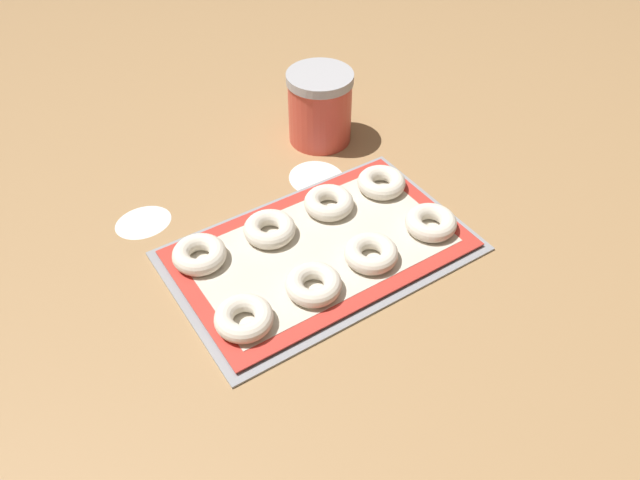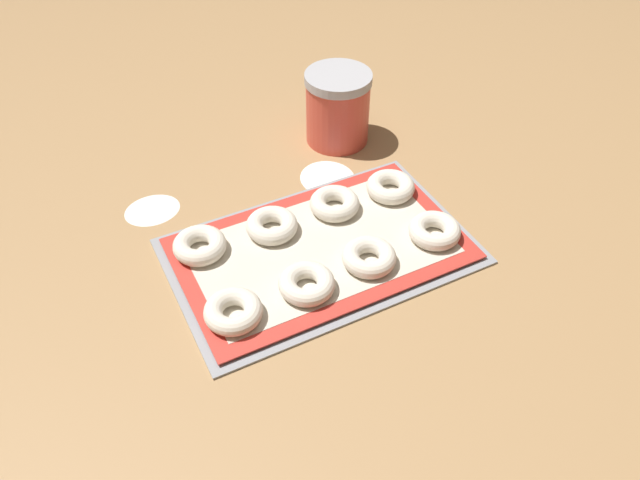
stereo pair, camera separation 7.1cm
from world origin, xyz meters
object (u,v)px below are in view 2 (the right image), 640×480
Objects in this scene: bagel_back_far_right at (390,187)px; flour_canister at (338,108)px; bagel_front_mid_left at (307,284)px; bagel_back_far_left at (200,245)px; bagel_front_far_left at (233,311)px; baking_tray at (320,250)px; bagel_front_mid_right at (369,257)px; bagel_back_mid_left at (272,225)px; bagel_front_far_right at (435,231)px; bagel_back_mid_right at (335,203)px.

flour_canister is (0.00, 0.19, 0.04)m from bagel_back_far_right.
bagel_front_mid_left and bagel_back_far_left have the same top height.
bagel_front_far_left is at bearing -179.98° from bagel_front_mid_left.
bagel_back_far_left is 0.60× the size of flour_canister.
baking_tray is 0.09m from bagel_front_mid_left.
bagel_front_mid_left reaches higher than baking_tray.
bagel_front_mid_left is 0.10m from bagel_front_mid_right.
bagel_back_mid_left and bagel_back_far_right have the same top height.
bagel_back_far_right is at bearing 47.55° from bagel_front_mid_right.
bagel_front_mid_right is at bearing -110.42° from flour_canister.
flour_canister is at bearing 69.58° from bagel_front_mid_right.
bagel_front_far_right is 1.00× the size of bagel_back_far_left.
baking_tray is 0.08m from bagel_back_mid_left.
bagel_front_mid_right is 1.00× the size of bagel_back_far_right.
bagel_back_far_left is at bearing 156.54° from baking_tray.
flour_canister reaches higher than bagel_front_far_right.
bagel_front_far_left is at bearing -149.17° from bagel_back_mid_right.
bagel_back_far_right is at bearing -2.01° from bagel_back_far_left.
bagel_front_mid_right and bagel_back_mid_left have the same top height.
bagel_front_mid_left is 0.60× the size of flour_canister.
bagel_front_far_left is at bearing -135.80° from flour_canister.
bagel_front_mid_right is at bearing 2.91° from bagel_front_mid_left.
baking_tray is 0.08m from bagel_front_mid_right.
bagel_front_far_left is 1.00× the size of bagel_back_mid_left.
baking_tray is 0.18m from bagel_back_far_left.
bagel_back_mid_right is at bearing 129.96° from bagel_front_far_right.
baking_tray is at bearing 22.80° from bagel_front_far_left.
bagel_back_far_right is (0.32, -0.01, 0.00)m from bagel_back_far_left.
bagel_back_far_right is at bearing 20.39° from baking_tray.
baking_tray is at bearing -50.82° from bagel_back_mid_left.
bagel_front_far_left and bagel_front_mid_left have the same top height.
bagel_back_mid_left is at bearing -178.91° from bagel_back_mid_right.
bagel_front_mid_left is 1.00× the size of bagel_front_far_right.
bagel_front_far_left is at bearing -90.82° from bagel_back_far_left.
bagel_front_far_left is 1.00× the size of bagel_back_far_left.
bagel_front_far_left and bagel_back_far_left have the same top height.
bagel_front_far_left is at bearing -157.20° from baking_tray.
bagel_front_far_left and bagel_back_mid_right have the same top height.
bagel_front_mid_right is 0.16m from bagel_back_mid_left.
baking_tray is 0.18m from bagel_front_far_left.
bagel_back_mid_right is 0.60× the size of flour_canister.
bagel_back_mid_right is (-0.10, 0.12, 0.00)m from bagel_front_far_right.
flour_canister is at bearing 89.88° from bagel_front_far_right.
flour_canister is (0.12, 0.31, 0.04)m from bagel_front_mid_right.
bagel_back_mid_left is (-0.10, 0.13, 0.00)m from bagel_front_mid_right.
bagel_front_far_left is 1.00× the size of bagel_front_mid_left.
bagel_front_far_right is 0.60× the size of flour_canister.
flour_canister is at bearing 60.56° from bagel_back_mid_right.
flour_canister is at bearing 41.30° from bagel_back_mid_left.
bagel_front_far_right is at bearing -21.92° from bagel_back_far_left.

